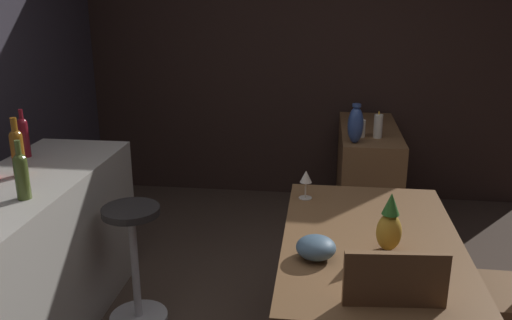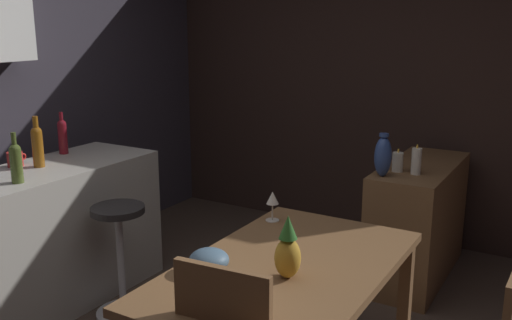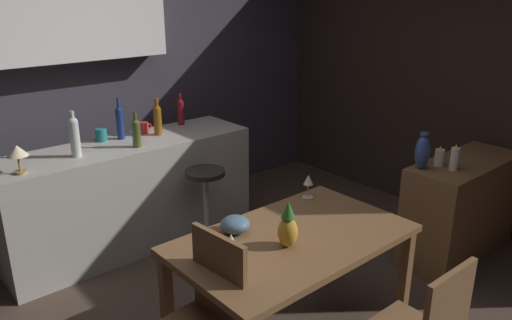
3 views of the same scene
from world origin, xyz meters
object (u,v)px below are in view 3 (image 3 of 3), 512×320
at_px(sideboard_cabinet, 460,209).
at_px(chair_near_window, 204,319).
at_px(wine_bottle_clear, 74,135).
at_px(fruit_bowl, 235,224).
at_px(wine_glass_left, 231,242).
at_px(pineapple_centerpiece, 288,227).
at_px(counter_lamp, 17,152).
at_px(dining_table, 292,249).
at_px(wine_bottle_ruby, 181,111).
at_px(wine_bottle_olive, 136,132).
at_px(pillar_candle_tall, 455,159).
at_px(wine_bottle_cobalt, 120,121).
at_px(vase_ceramic_blue, 423,152).
at_px(wine_bottle_amber, 157,118).
at_px(cup_red, 143,128).
at_px(wine_glass_right, 308,181).
at_px(pillar_candle_short, 439,157).
at_px(bar_stool, 206,208).
at_px(cup_teal, 101,135).

relative_size(sideboard_cabinet, chair_near_window, 1.15).
bearing_deg(wine_bottle_clear, fruit_bowl, -77.21).
bearing_deg(wine_glass_left, chair_near_window, -165.93).
distance_m(pineapple_centerpiece, fruit_bowl, 0.35).
bearing_deg(counter_lamp, chair_near_window, -79.20).
height_order(dining_table, wine_bottle_ruby, wine_bottle_ruby).
bearing_deg(pineapple_centerpiece, wine_bottle_clear, 104.11).
height_order(dining_table, sideboard_cabinet, sideboard_cabinet).
relative_size(wine_bottle_ruby, counter_lamp, 1.43).
relative_size(wine_bottle_olive, pillar_candle_tall, 1.47).
xyz_separation_m(wine_bottle_cobalt, wine_bottle_ruby, (0.63, 0.06, -0.02)).
distance_m(fruit_bowl, wine_bottle_clear, 1.54).
distance_m(counter_lamp, vase_ceramic_blue, 2.84).
height_order(chair_near_window, wine_bottle_olive, wine_bottle_olive).
xyz_separation_m(chair_near_window, fruit_bowl, (0.45, 0.30, 0.27)).
relative_size(pineapple_centerpiece, wine_bottle_amber, 0.86).
height_order(wine_bottle_clear, cup_red, wine_bottle_clear).
xyz_separation_m(fruit_bowl, wine_bottle_cobalt, (0.12, 1.68, 0.26)).
bearing_deg(wine_bottle_ruby, fruit_bowl, -113.35).
distance_m(wine_glass_left, wine_bottle_olive, 1.68).
bearing_deg(wine_glass_left, pineapple_centerpiece, -12.21).
relative_size(dining_table, fruit_bowl, 7.95).
relative_size(wine_glass_right, pillar_candle_short, 1.07).
xyz_separation_m(counter_lamp, pillar_candle_short, (2.51, -1.66, -0.17)).
bearing_deg(counter_lamp, pillar_candle_tall, -35.50).
relative_size(wine_bottle_ruby, cup_red, 2.21).
distance_m(wine_glass_right, pineapple_centerpiece, 0.69).
height_order(cup_red, vase_ceramic_blue, vase_ceramic_blue).
bearing_deg(wine_bottle_cobalt, sideboard_cabinet, -47.47).
bearing_deg(wine_bottle_cobalt, wine_bottle_olive, -90.74).
relative_size(bar_stool, wine_bottle_amber, 2.23).
distance_m(wine_bottle_olive, pillar_candle_tall, 2.42).
bearing_deg(cup_red, pineapple_centerpiece, -96.62).
bearing_deg(vase_ceramic_blue, wine_glass_right, 160.77).
bearing_deg(cup_teal, wine_bottle_cobalt, -17.79).
relative_size(wine_bottle_ruby, vase_ceramic_blue, 1.03).
bearing_deg(fruit_bowl, wine_bottle_amber, 75.08).
relative_size(wine_glass_left, wine_bottle_clear, 0.46).
relative_size(sideboard_cabinet, cup_red, 8.46).
relative_size(wine_bottle_cobalt, cup_teal, 2.72).
distance_m(cup_red, pillar_candle_short, 2.44).
bearing_deg(wine_bottle_ruby, wine_bottle_olive, -151.34).
height_order(wine_glass_right, pillar_candle_short, pillar_candle_short).
distance_m(wine_glass_left, pineapple_centerpiece, 0.34).
bearing_deg(pillar_candle_short, pineapple_centerpiece, -178.80).
bearing_deg(wine_bottle_olive, cup_teal, 113.45).
distance_m(wine_bottle_cobalt, vase_ceramic_blue, 2.41).
relative_size(fruit_bowl, counter_lamp, 0.87).
height_order(wine_bottle_cobalt, pillar_candle_tall, wine_bottle_cobalt).
distance_m(wine_glass_left, vase_ceramic_blue, 1.80).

